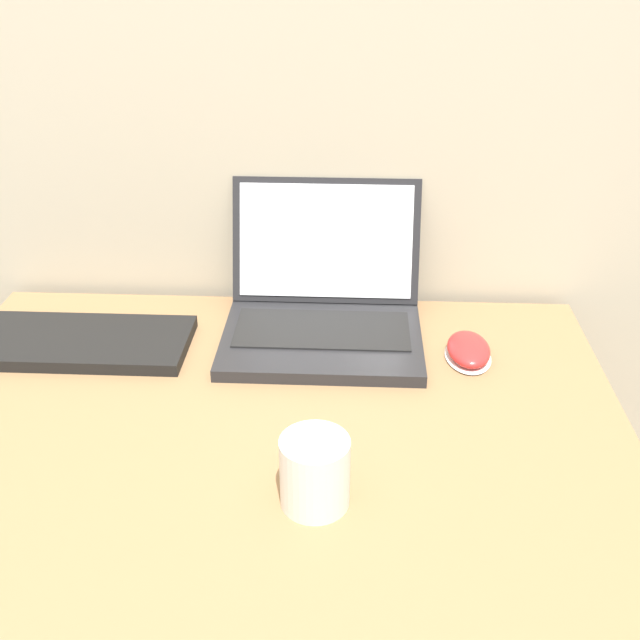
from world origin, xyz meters
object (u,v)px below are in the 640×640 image
object	(u,v)px
drink_cup	(315,471)
computer_mouse	(468,350)
laptop	(323,304)
external_keyboard	(53,341)

from	to	relation	value
drink_cup	computer_mouse	xyz separation A→B (m)	(0.22, 0.34, -0.03)
computer_mouse	laptop	bearing A→B (deg)	161.56
laptop	drink_cup	bearing A→B (deg)	-88.80
laptop	external_keyboard	size ratio (longest dim) A/B	0.73
drink_cup	external_keyboard	world-z (taller)	drink_cup
laptop	computer_mouse	distance (m)	0.25
drink_cup	external_keyboard	distance (m)	0.56
drink_cup	external_keyboard	bearing A→B (deg)	142.59
external_keyboard	laptop	bearing A→B (deg)	10.02
drink_cup	computer_mouse	size ratio (longest dim) A/B	0.82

